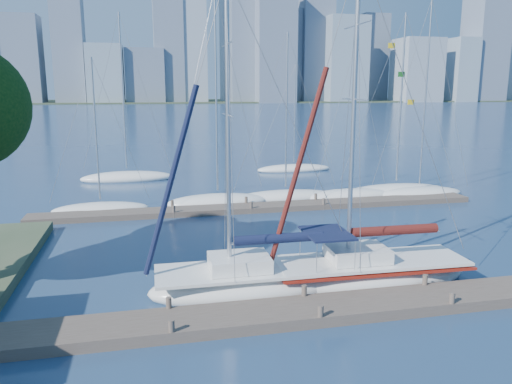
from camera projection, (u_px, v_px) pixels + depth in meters
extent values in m
plane|color=#17294A|center=(312.00, 316.00, 17.88)|extent=(700.00, 700.00, 0.00)
cube|color=#4F433A|center=(312.00, 311.00, 17.84)|extent=(26.00, 2.00, 0.40)
cube|color=#4F433A|center=(263.00, 207.00, 33.56)|extent=(30.00, 1.80, 0.36)
cube|color=#38472D|center=(152.00, 102.00, 323.83)|extent=(800.00, 100.00, 1.50)
ellipsoid|color=white|center=(254.00, 286.00, 20.00)|extent=(8.43, 2.84, 1.47)
cube|color=white|center=(254.00, 269.00, 19.86)|extent=(7.81, 2.62, 0.12)
cube|color=white|center=(239.00, 262.00, 19.67)|extent=(2.38, 1.81, 0.54)
cylinder|color=silver|center=(228.00, 130.00, 18.54)|extent=(0.18, 0.18, 11.00)
cylinder|color=silver|center=(279.00, 241.00, 19.83)|extent=(3.98, 0.14, 0.10)
cylinder|color=black|center=(279.00, 238.00, 19.81)|extent=(3.67, 0.43, 0.39)
cube|color=black|center=(327.00, 233.00, 20.20)|extent=(1.79, 2.36, 0.08)
ellipsoid|color=white|center=(370.00, 276.00, 20.98)|extent=(8.66, 3.02, 1.51)
cube|color=white|center=(370.00, 260.00, 20.84)|extent=(8.02, 2.78, 0.12)
cube|color=white|center=(357.00, 253.00, 20.65)|extent=(2.46, 1.89, 0.55)
cylinder|color=silver|center=(353.00, 115.00, 19.43)|extent=(0.18, 0.18, 11.98)
cylinder|color=silver|center=(395.00, 233.00, 20.80)|extent=(4.07, 0.20, 0.10)
cylinder|color=#43100E|center=(395.00, 230.00, 20.78)|extent=(3.75, 0.49, 0.40)
cube|color=maroon|center=(370.00, 264.00, 20.87)|extent=(8.20, 2.90, 0.10)
ellipsoid|color=white|center=(101.00, 210.00, 32.93)|extent=(6.31, 2.07, 0.98)
cylinder|color=silver|center=(96.00, 130.00, 31.87)|extent=(0.11, 0.11, 9.06)
ellipsoid|color=white|center=(218.00, 202.00, 34.94)|extent=(7.58, 4.59, 1.19)
cylinder|color=silver|center=(216.00, 93.00, 33.42)|extent=(0.13, 0.13, 13.26)
ellipsoid|color=white|center=(286.00, 197.00, 36.57)|extent=(7.90, 2.53, 1.09)
cylinder|color=silver|center=(287.00, 112.00, 35.32)|extent=(0.12, 0.12, 10.85)
ellipsoid|color=white|center=(351.00, 196.00, 37.08)|extent=(7.61, 4.78, 1.08)
cylinder|color=silver|center=(354.00, 115.00, 35.87)|extent=(0.12, 0.12, 10.36)
ellipsoid|color=white|center=(396.00, 192.00, 38.49)|extent=(8.72, 5.68, 1.22)
cylinder|color=silver|center=(401.00, 99.00, 37.07)|extent=(0.13, 0.13, 12.29)
ellipsoid|color=white|center=(419.00, 194.00, 37.80)|extent=(7.36, 4.24, 1.09)
cylinder|color=silver|center=(426.00, 94.00, 36.30)|extent=(0.12, 0.12, 13.24)
ellipsoid|color=white|center=(127.00, 178.00, 44.44)|extent=(8.45, 4.98, 1.23)
cylinder|color=silver|center=(123.00, 92.00, 42.93)|extent=(0.13, 0.13, 13.20)
ellipsoid|color=white|center=(294.00, 169.00, 49.57)|extent=(7.77, 3.72, 1.02)
cylinder|color=silver|center=(295.00, 114.00, 48.48)|extent=(0.11, 0.11, 9.37)
cube|color=slate|center=(22.00, 60.00, 273.17)|extent=(20.35, 17.63, 47.50)
cube|color=#8896A3|center=(71.00, 70.00, 299.72)|extent=(15.17, 17.61, 38.72)
cube|color=gray|center=(106.00, 74.00, 281.49)|extent=(19.85, 19.81, 32.64)
cube|color=slate|center=(145.00, 76.00, 287.96)|extent=(21.94, 16.86, 30.84)
cube|color=#8896A3|center=(188.00, 35.00, 291.32)|extent=(20.69, 14.99, 77.79)
cube|color=gray|center=(235.00, 45.00, 313.13)|extent=(16.80, 17.46, 69.94)
cube|color=slate|center=(275.00, 45.00, 292.50)|extent=(22.59, 18.95, 66.52)
cube|color=#8896A3|center=(299.00, 57.00, 313.41)|extent=(15.70, 17.11, 55.91)
cube|color=gray|center=(345.00, 60.00, 304.63)|extent=(24.50, 18.80, 51.02)
cube|color=slate|center=(371.00, 58.00, 339.25)|extent=(18.02, 17.52, 57.09)
cube|color=#8896A3|center=(417.00, 71.00, 315.44)|extent=(25.58, 23.94, 39.14)
cube|color=gray|center=(459.00, 70.00, 321.93)|extent=(15.36, 21.38, 39.90)
cube|color=slate|center=(485.00, 37.00, 324.74)|extent=(21.83, 23.60, 82.98)
cube|color=#8896A3|center=(500.00, 53.00, 350.74)|extent=(18.10, 17.08, 66.36)
cube|color=slate|center=(66.00, 2.00, 274.41)|extent=(16.36, 18.00, 110.72)
cube|color=slate|center=(168.00, 23.00, 288.10)|extent=(16.74, 18.00, 90.78)
cube|color=slate|center=(244.00, 19.00, 296.92)|extent=(17.82, 18.00, 98.06)
cube|color=slate|center=(315.00, 33.00, 307.82)|extent=(19.28, 18.00, 84.66)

